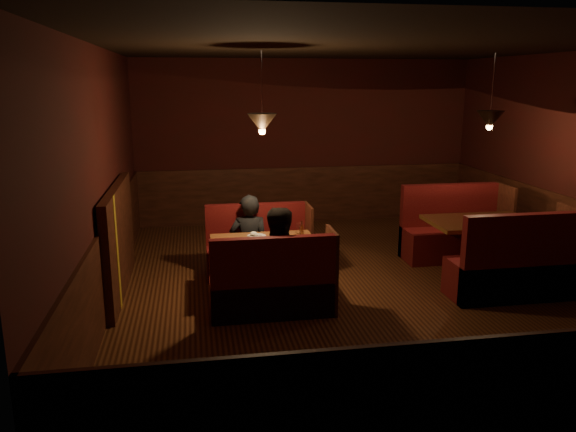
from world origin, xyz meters
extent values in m
cube|color=black|center=(0.00, 0.00, -0.01)|extent=(6.00, 7.00, 0.01)
cube|color=black|center=(0.00, 0.00, 2.90)|extent=(6.00, 7.00, 0.01)
cube|color=black|center=(0.00, 3.50, 1.45)|extent=(6.00, 0.01, 2.90)
cube|color=black|center=(0.00, -3.50, 1.45)|extent=(6.00, 0.01, 2.90)
cube|color=black|center=(-3.00, 0.00, 1.45)|extent=(0.01, 7.00, 2.90)
cube|color=black|center=(0.00, 3.48, 0.50)|extent=(6.00, 0.04, 1.00)
cube|color=black|center=(0.00, -3.48, 0.50)|extent=(6.00, 0.04, 1.00)
cube|color=black|center=(-2.98, 0.00, 0.50)|extent=(0.04, 7.00, 1.00)
cube|color=black|center=(-2.92, 0.40, 0.65)|extent=(0.10, 2.20, 1.30)
cube|color=gold|center=(-2.87, -0.15, 0.65)|extent=(0.01, 0.12, 1.30)
cylinder|color=#333333|center=(-1.20, 0.03, 2.45)|extent=(0.01, 0.01, 0.80)
cone|color=black|center=(-1.20, 0.03, 2.05)|extent=(0.34, 0.34, 0.22)
sphere|color=#FFBF72|center=(-1.20, 0.03, 1.96)|extent=(0.08, 0.08, 0.08)
cylinder|color=#333333|center=(1.67, 0.15, 2.45)|extent=(0.01, 0.01, 0.80)
cone|color=black|center=(1.67, 0.15, 2.05)|extent=(0.34, 0.34, 0.22)
sphere|color=#FFBF72|center=(1.67, 0.15, 1.96)|extent=(0.08, 0.08, 0.08)
cube|color=brown|center=(-1.20, 0.03, 0.64)|extent=(1.25, 0.76, 0.04)
cylinder|color=black|center=(-1.20, 0.03, 0.31)|extent=(0.12, 0.12, 0.62)
cylinder|color=black|center=(-1.20, 0.03, 0.02)|extent=(0.50, 0.50, 0.04)
cylinder|color=silver|center=(-1.14, -0.11, 0.68)|extent=(0.25, 0.25, 0.02)
cube|color=black|center=(-1.12, -0.08, 0.70)|extent=(0.08, 0.07, 0.03)
ellipsoid|color=silver|center=(-1.19, -0.12, 0.71)|extent=(0.06, 0.06, 0.05)
cube|color=tan|center=(-1.06, -0.17, 0.70)|extent=(0.08, 0.06, 0.03)
cylinder|color=silver|center=(-1.20, -0.14, 0.69)|extent=(0.10, 0.06, 0.01)
cylinder|color=silver|center=(-1.27, 0.19, 0.67)|extent=(0.23, 0.23, 0.01)
ellipsoid|color=beige|center=(-1.30, 0.20, 0.70)|extent=(0.09, 0.09, 0.05)
cube|color=silver|center=(-1.29, 0.16, 0.68)|extent=(0.18, 0.04, 0.00)
cylinder|color=white|center=(-0.91, 0.05, 0.70)|extent=(0.05, 0.05, 0.07)
cylinder|color=white|center=(-0.73, 0.24, 0.73)|extent=(0.07, 0.07, 0.13)
cylinder|color=white|center=(-0.81, -0.15, 0.73)|extent=(0.07, 0.07, 0.13)
cylinder|color=#47230F|center=(-0.73, 0.07, 0.74)|extent=(0.05, 0.05, 0.14)
cylinder|color=#47230F|center=(-0.73, 0.07, 0.84)|extent=(0.02, 0.02, 0.06)
ellipsoid|color=white|center=(-0.90, -0.10, 0.69)|extent=(0.10, 0.09, 0.04)
cube|color=#40060D|center=(-1.20, 0.67, 0.20)|extent=(1.33, 0.49, 0.40)
cube|color=#40060D|center=(-1.20, 0.86, 0.47)|extent=(1.33, 0.11, 0.93)
cube|color=black|center=(-0.52, 0.67, 0.47)|extent=(0.04, 0.49, 0.93)
cube|color=#40060D|center=(-1.20, -0.62, 0.20)|extent=(1.33, 0.49, 0.40)
cube|color=#40060D|center=(-1.20, -0.81, 0.47)|extent=(1.33, 0.11, 0.93)
cube|color=black|center=(-0.52, -0.62, 0.47)|extent=(0.04, 0.49, 0.93)
cube|color=brown|center=(1.67, 0.15, 0.74)|extent=(1.35, 0.86, 0.05)
cylinder|color=black|center=(1.67, 0.15, 0.36)|extent=(0.14, 0.14, 0.71)
cylinder|color=black|center=(1.67, 0.15, 0.02)|extent=(0.57, 0.57, 0.04)
cube|color=#40060D|center=(1.67, 0.89, 0.23)|extent=(1.45, 0.56, 0.46)
cube|color=#40060D|center=(1.67, 1.11, 0.53)|extent=(1.45, 0.12, 1.07)
cube|color=black|center=(2.42, 0.89, 0.53)|extent=(0.04, 0.56, 1.07)
cube|color=#40060D|center=(1.67, -0.58, 0.23)|extent=(1.45, 0.56, 0.46)
cube|color=#40060D|center=(1.67, -0.80, 0.53)|extent=(1.45, 0.12, 1.07)
cube|color=black|center=(2.42, -0.58, 0.53)|extent=(0.04, 0.56, 1.07)
imported|color=black|center=(-1.31, 0.69, 0.72)|extent=(0.56, 0.40, 1.44)
imported|color=black|center=(-1.05, -0.53, 0.76)|extent=(0.80, 0.65, 1.53)
camera|label=1|loc=(-1.99, -6.38, 2.52)|focal=35.00mm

